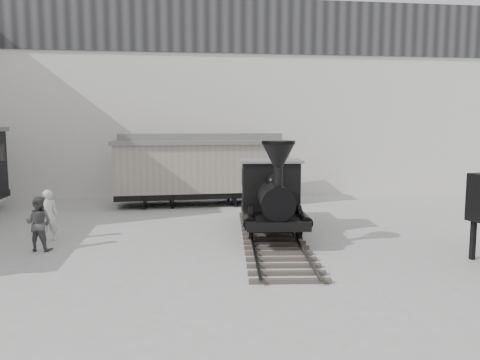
{
  "coord_description": "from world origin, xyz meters",
  "views": [
    {
      "loc": [
        -1.53,
        -12.66,
        3.98
      ],
      "look_at": [
        0.63,
        4.33,
        2.0
      ],
      "focal_mm": 35.0,
      "sensor_mm": 36.0,
      "label": 1
    }
  ],
  "objects": [
    {
      "name": "ground",
      "position": [
        0.0,
        0.0,
        0.0
      ],
      "size": [
        90.0,
        90.0,
        0.0
      ],
      "primitive_type": "plane",
      "color": "#9E9E9B"
    },
    {
      "name": "north_wall",
      "position": [
        0.0,
        14.98,
        5.55
      ],
      "size": [
        34.0,
        2.51,
        11.0
      ],
      "color": "silver",
      "rests_on": "ground"
    },
    {
      "name": "locomotive",
      "position": [
        1.72,
        3.94,
        1.27
      ],
      "size": [
        3.07,
        9.88,
        3.43
      ],
      "rotation": [
        0.0,
        0.0,
        -0.1
      ],
      "color": "#403B34",
      "rests_on": "ground"
    },
    {
      "name": "boxcar",
      "position": [
        -0.5,
        10.98,
        1.89
      ],
      "size": [
        8.95,
        3.21,
        3.61
      ],
      "rotation": [
        0.0,
        0.0,
        0.05
      ],
      "color": "black",
      "rests_on": "ground"
    },
    {
      "name": "visitor_a",
      "position": [
        -6.12,
        3.96,
        0.91
      ],
      "size": [
        0.78,
        0.65,
        1.81
      ],
      "primitive_type": "imported",
      "rotation": [
        0.0,
        0.0,
        3.53
      ],
      "color": "silver",
      "rests_on": "ground"
    },
    {
      "name": "visitor_b",
      "position": [
        -6.08,
        2.72,
        0.88
      ],
      "size": [
        1.0,
        0.86,
        1.77
      ],
      "primitive_type": "imported",
      "rotation": [
        0.0,
        0.0,
        2.9
      ],
      "color": "#4A4A4C",
      "rests_on": "ground"
    }
  ]
}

